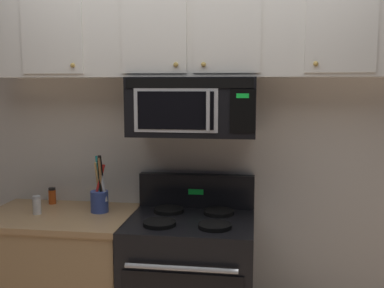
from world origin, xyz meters
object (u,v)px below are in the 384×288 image
at_px(utensil_crock_blue, 100,196).
at_px(spice_jar, 52,196).
at_px(salt_shaker, 37,205).
at_px(over_range_microwave, 193,106).
at_px(stove_range, 191,287).

height_order(utensil_crock_blue, spice_jar, utensil_crock_blue).
xyz_separation_m(salt_shaker, spice_jar, (-0.02, 0.25, -0.00)).
bearing_deg(utensil_crock_blue, spice_jar, 159.64).
bearing_deg(over_range_microwave, salt_shaker, -171.55).
relative_size(stove_range, over_range_microwave, 1.47).
bearing_deg(spice_jar, utensil_crock_blue, -20.36).
relative_size(utensil_crock_blue, spice_jar, 3.30).
height_order(utensil_crock_blue, salt_shaker, utensil_crock_blue).
relative_size(stove_range, salt_shaker, 9.64).
bearing_deg(spice_jar, salt_shaker, -86.29).
relative_size(salt_shaker, spice_jar, 1.04).
bearing_deg(over_range_microwave, stove_range, -89.86).
distance_m(stove_range, spice_jar, 1.12).
bearing_deg(over_range_microwave, spice_jar, 173.95).
bearing_deg(utensil_crock_blue, over_range_microwave, 3.89).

